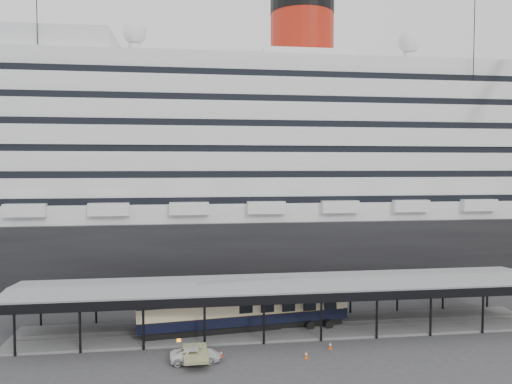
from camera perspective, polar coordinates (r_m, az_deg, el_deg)
The scene contains 8 objects.
ground at distance 50.77m, azimuth 4.44°, elevation -17.12°, with size 200.00×200.00×0.00m, color #343437.
cruise_ship at distance 79.24m, azimuth -0.42°, elevation 3.65°, with size 130.00×30.00×43.90m.
platform_canopy at distance 54.69m, azimuth 3.30°, elevation -13.02°, with size 56.00×9.18×5.30m.
port_truck at distance 46.97m, azimuth -6.92°, elevation -18.02°, with size 2.08×4.52×1.25m, color silver.
pullman_carriage at distance 53.97m, azimuth -1.33°, elevation -12.91°, with size 22.49×5.55×21.90m.
traffic_cone_left at distance 47.92m, azimuth -4.01°, elevation -17.95°, with size 0.38×0.38×0.66m.
traffic_cone_mid at distance 47.72m, azimuth 5.75°, elevation -18.02°, with size 0.44×0.44×0.71m.
traffic_cone_right at distance 50.28m, azimuth 8.48°, elevation -16.93°, with size 0.44×0.44×0.69m.
Camera 1 is at (-10.21, -46.57, 17.46)m, focal length 35.00 mm.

